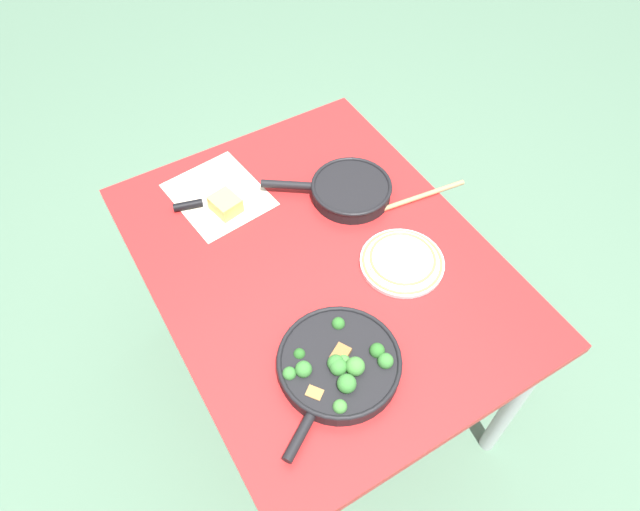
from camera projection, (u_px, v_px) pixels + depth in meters
name	position (u px, v px, depth m)	size (l,w,h in m)	color
ground_plane	(320.00, 379.00, 2.14)	(14.00, 14.00, 0.00)	#51755B
dining_table_red	(320.00, 278.00, 1.62)	(1.13, 0.87, 0.75)	red
skillet_broccoli	(339.00, 364.00, 1.33)	(0.29, 0.37, 0.07)	black
skillet_eggs	(350.00, 190.00, 1.68)	(0.28, 0.34, 0.05)	black
wooden_spoon	(396.00, 205.00, 1.67)	(0.07, 0.37, 0.02)	tan
parchment_sheet	(219.00, 195.00, 1.70)	(0.32, 0.28, 0.00)	beige
grater_knife	(201.00, 203.00, 1.67)	(0.09, 0.23, 0.02)	silver
cheese_block	(226.00, 204.00, 1.64)	(0.09, 0.09, 0.05)	#E0C15B
dinner_plate_stack	(402.00, 261.00, 1.53)	(0.23, 0.23, 0.03)	white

